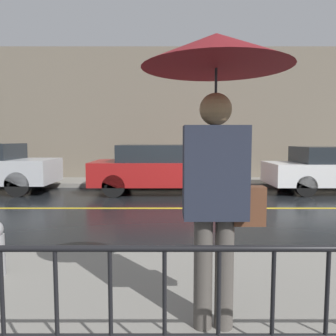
% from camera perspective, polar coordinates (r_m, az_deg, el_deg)
% --- Properties ---
extents(ground_plane, '(80.00, 80.00, 0.00)m').
position_cam_1_polar(ground_plane, '(7.86, 8.69, -6.96)').
color(ground_plane, black).
extents(sidewalk_near, '(28.00, 2.87, 0.14)m').
position_cam_1_polar(sidewalk_near, '(3.47, 21.15, -21.90)').
color(sidewalk_near, gray).
rests_on(sidewalk_near, ground_plane).
extents(sidewalk_far, '(28.00, 1.82, 0.14)m').
position_cam_1_polar(sidewalk_far, '(11.95, 5.74, -2.47)').
color(sidewalk_far, gray).
rests_on(sidewalk_far, ground_plane).
extents(lane_marking, '(25.20, 0.12, 0.01)m').
position_cam_1_polar(lane_marking, '(7.86, 8.69, -6.93)').
color(lane_marking, gold).
rests_on(lane_marking, ground_plane).
extents(building_storefront, '(28.00, 0.30, 5.12)m').
position_cam_1_polar(building_storefront, '(12.94, 5.38, 9.16)').
color(building_storefront, '#706656').
rests_on(building_storefront, ground_plane).
extents(pedestrian, '(1.12, 1.12, 2.26)m').
position_cam_1_polar(pedestrian, '(2.52, 8.63, 11.74)').
color(pedestrian, '#4C4742').
rests_on(pedestrian, sidewalk_near).
extents(car_red, '(3.97, 1.93, 1.46)m').
position_cam_1_polar(car_red, '(9.98, -1.70, -0.01)').
color(car_red, maroon).
rests_on(car_red, ground_plane).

